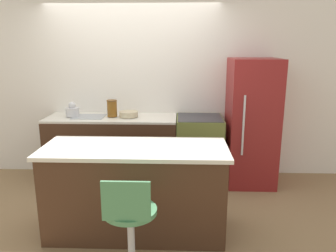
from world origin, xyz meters
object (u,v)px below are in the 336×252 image
at_px(refrigerator, 251,123).
at_px(kettle, 72,111).
at_px(mixing_bowl, 129,114).
at_px(oven_range, 199,149).
at_px(stool_chair, 130,229).

height_order(refrigerator, kettle, refrigerator).
bearing_deg(mixing_bowl, refrigerator, -0.98).
bearing_deg(oven_range, stool_chair, -107.73).
xyz_separation_m(oven_range, refrigerator, (0.72, -0.03, 0.41)).
bearing_deg(refrigerator, mixing_bowl, 179.02).
relative_size(oven_range, stool_chair, 0.99).
relative_size(stool_chair, mixing_bowl, 3.66).
relative_size(oven_range, refrigerator, 0.54).
height_order(oven_range, mixing_bowl, mixing_bowl).
height_order(refrigerator, stool_chair, refrigerator).
bearing_deg(kettle, refrigerator, -0.67).
relative_size(refrigerator, stool_chair, 1.84).
xyz_separation_m(refrigerator, mixing_bowl, (-1.72, 0.03, 0.10)).
height_order(oven_range, stool_chair, stool_chair).
xyz_separation_m(kettle, mixing_bowl, (0.80, -0.00, -0.04)).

